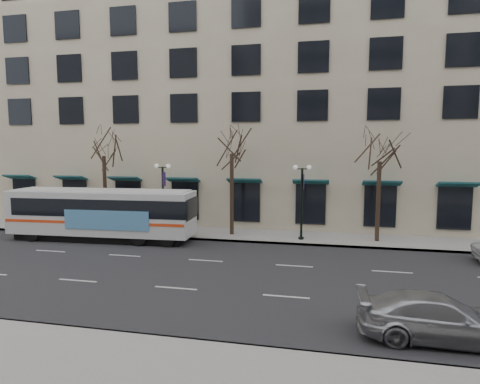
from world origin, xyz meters
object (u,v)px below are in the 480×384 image
(tree_far_left, at_px, (103,143))
(tree_far_right, at_px, (380,147))
(tree_far_mid, at_px, (232,140))
(silver_car, at_px, (438,318))
(lamp_post_left, at_px, (163,195))
(city_bus, at_px, (103,213))
(lamp_post_right, at_px, (302,199))

(tree_far_left, bearing_deg, tree_far_right, 0.00)
(tree_far_mid, relative_size, silver_car, 1.64)
(lamp_post_left, bearing_deg, city_bus, -145.21)
(tree_far_left, bearing_deg, tree_far_mid, 0.00)
(tree_far_left, relative_size, tree_far_right, 1.03)
(city_bus, bearing_deg, tree_far_left, 114.69)
(tree_far_mid, relative_size, lamp_post_left, 1.64)
(city_bus, height_order, silver_car, city_bus)
(tree_far_left, distance_m, silver_car, 25.32)
(tree_far_mid, relative_size, lamp_post_right, 1.64)
(tree_far_right, height_order, lamp_post_left, tree_far_right)
(tree_far_left, xyz_separation_m, silver_car, (20.31, -13.91, -5.94))
(tree_far_left, bearing_deg, city_bus, -62.59)
(lamp_post_left, height_order, silver_car, lamp_post_left)
(tree_far_mid, xyz_separation_m, lamp_post_left, (-4.99, -0.60, -3.96))
(tree_far_right, relative_size, city_bus, 0.62)
(lamp_post_left, height_order, lamp_post_right, same)
(lamp_post_right, height_order, silver_car, lamp_post_right)
(tree_far_mid, xyz_separation_m, city_bus, (-8.44, -3.00, -5.00))
(tree_far_mid, height_order, lamp_post_right, tree_far_mid)
(tree_far_right, bearing_deg, lamp_post_left, -177.71)
(tree_far_mid, height_order, silver_car, tree_far_mid)
(lamp_post_right, bearing_deg, tree_far_right, 6.85)
(city_bus, bearing_deg, tree_far_right, 6.52)
(tree_far_right, xyz_separation_m, lamp_post_left, (-14.99, -0.60, -3.48))
(city_bus, xyz_separation_m, silver_car, (18.75, -10.91, -1.15))
(tree_far_right, distance_m, lamp_post_left, 15.40)
(tree_far_right, height_order, silver_car, tree_far_right)
(tree_far_right, xyz_separation_m, city_bus, (-18.44, -3.00, -4.51))
(tree_far_right, distance_m, lamp_post_right, 6.11)
(tree_far_right, height_order, city_bus, tree_far_right)
(lamp_post_left, bearing_deg, tree_far_right, 2.29)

